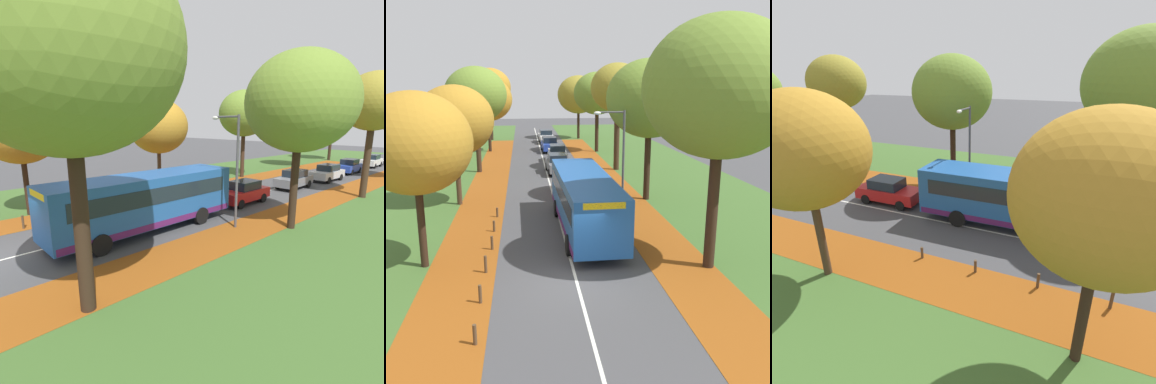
% 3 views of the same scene
% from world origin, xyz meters
% --- Properties ---
extents(ground_plane, '(160.00, 160.00, 0.00)m').
position_xyz_m(ground_plane, '(0.00, 0.00, 0.00)').
color(ground_plane, '#424244').
extents(leaf_litter_left, '(2.80, 60.00, 0.00)m').
position_xyz_m(leaf_litter_left, '(-4.60, 14.00, 0.01)').
color(leaf_litter_left, '#8C4714').
rests_on(leaf_litter_left, grass_verge_left).
extents(grass_verge_right, '(12.00, 90.00, 0.01)m').
position_xyz_m(grass_verge_right, '(9.20, 20.00, 0.00)').
color(grass_verge_right, '#3D6028').
rests_on(grass_verge_right, ground).
extents(leaf_litter_right, '(2.80, 60.00, 0.00)m').
position_xyz_m(leaf_litter_right, '(4.60, 14.00, 0.01)').
color(leaf_litter_right, '#8C4714').
rests_on(leaf_litter_right, grass_verge_right).
extents(road_centre_line, '(0.12, 80.00, 0.01)m').
position_xyz_m(road_centre_line, '(0.00, 20.00, 0.00)').
color(road_centre_line, silver).
rests_on(road_centre_line, ground).
extents(tree_left_nearest, '(4.60, 4.60, 7.32)m').
position_xyz_m(tree_left_nearest, '(-6.22, 2.36, 5.24)').
color(tree_left_nearest, black).
rests_on(tree_left_nearest, ground).
extents(tree_left_near, '(4.78, 4.78, 7.47)m').
position_xyz_m(tree_left_near, '(-6.06, 12.31, 5.31)').
color(tree_left_near, '#422D1E').
rests_on(tree_left_near, ground).
extents(tree_right_nearest, '(6.13, 6.13, 10.15)m').
position_xyz_m(tree_right_nearest, '(5.72, 0.87, 7.37)').
color(tree_right_nearest, black).
rests_on(tree_right_nearest, ground).
extents(tree_right_near, '(5.53, 5.53, 9.07)m').
position_xyz_m(tree_right_near, '(6.10, 12.13, 6.57)').
color(tree_right_near, black).
rests_on(tree_right_near, ground).
extents(tree_right_mid, '(4.64, 4.64, 9.20)m').
position_xyz_m(tree_right_mid, '(6.22, 22.54, 7.05)').
color(tree_right_mid, '#382619').
rests_on(tree_right_mid, ground).
extents(bollard_third, '(0.12, 0.12, 0.74)m').
position_xyz_m(bollard_third, '(-3.60, 1.35, 0.37)').
color(bollard_third, '#4C3823').
rests_on(bollard_third, ground).
extents(bollard_fourth, '(0.12, 0.12, 0.66)m').
position_xyz_m(bollard_fourth, '(-3.51, 3.97, 0.33)').
color(bollard_fourth, '#4C3823').
rests_on(bollard_fourth, ground).
extents(bollard_fifth, '(0.12, 0.12, 0.60)m').
position_xyz_m(bollard_fifth, '(-3.57, 6.58, 0.30)').
color(bollard_fifth, '#4C3823').
rests_on(bollard_fifth, ground).
extents(bollard_sixth, '(0.12, 0.12, 0.56)m').
position_xyz_m(bollard_sixth, '(-3.54, 9.19, 0.28)').
color(bollard_sixth, '#4C3823').
rests_on(bollard_sixth, ground).
extents(streetlamp_right, '(1.89, 0.28, 6.00)m').
position_xyz_m(streetlamp_right, '(3.67, 9.96, 3.74)').
color(streetlamp_right, '#47474C').
rests_on(streetlamp_right, ground).
extents(bus, '(2.80, 10.44, 2.98)m').
position_xyz_m(bus, '(1.14, 6.11, 1.70)').
color(bus, '#1E5199').
rests_on(bus, ground).
extents(car_red_lead, '(1.83, 4.22, 1.62)m').
position_xyz_m(car_red_lead, '(1.11, 14.37, 0.81)').
color(car_red_lead, '#B21919').
rests_on(car_red_lead, ground).
extents(car_grey_following, '(1.92, 4.27, 1.62)m').
position_xyz_m(car_grey_following, '(0.91, 21.71, 0.81)').
color(car_grey_following, slate).
rests_on(car_grey_following, ground).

